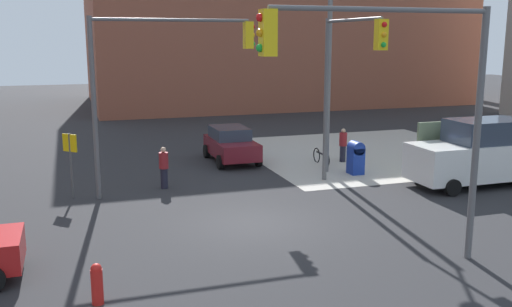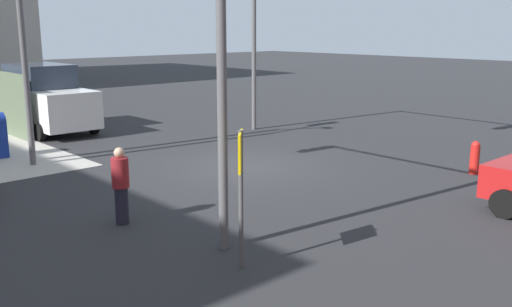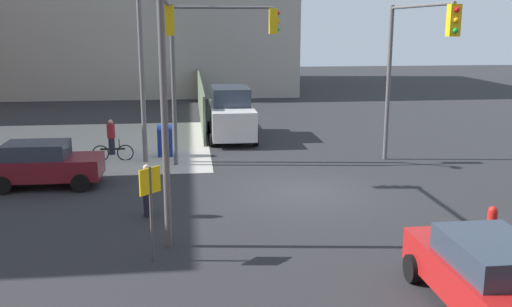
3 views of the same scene
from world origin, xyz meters
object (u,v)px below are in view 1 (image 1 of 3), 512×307
(traffic_signal_nw_corner, at_px, (159,68))
(street_lamp_corner, at_px, (328,64))
(traffic_signal_ne_corner, at_px, (346,70))
(bicycle_leaning_on_fence, at_px, (321,157))
(pedestrian_crossing, at_px, (164,167))
(mailbox_blue, at_px, (356,157))
(traffic_signal_se_corner, at_px, (400,84))
(fire_hydrant, at_px, (97,283))
(coupe_maroon, at_px, (231,144))
(pedestrian_waiting, at_px, (343,145))
(van_white_delivery, at_px, (479,154))

(traffic_signal_nw_corner, bearing_deg, street_lamp_corner, 7.71)
(traffic_signal_ne_corner, relative_size, bicycle_leaning_on_fence, 3.71)
(pedestrian_crossing, bearing_deg, bicycle_leaning_on_fence, -41.94)
(mailbox_blue, xyz_separation_m, pedestrian_crossing, (-8.20, 0.20, 0.08))
(traffic_signal_nw_corner, xyz_separation_m, mailbox_blue, (8.35, 0.50, -3.90))
(bicycle_leaning_on_fence, bearing_deg, pedestrian_crossing, -165.28)
(traffic_signal_se_corner, relative_size, street_lamp_corner, 0.81)
(fire_hydrant, relative_size, coupe_maroon, 0.24)
(traffic_signal_se_corner, relative_size, coupe_maroon, 1.68)
(mailbox_blue, relative_size, pedestrian_waiting, 0.90)
(pedestrian_waiting, height_order, bicycle_leaning_on_fence, pedestrian_waiting)
(street_lamp_corner, xyz_separation_m, bicycle_leaning_on_fence, (0.57, 1.72, -4.35))
(coupe_maroon, distance_m, pedestrian_waiting, 5.28)
(traffic_signal_nw_corner, bearing_deg, van_white_delivery, -12.63)
(traffic_signal_nw_corner, height_order, pedestrian_waiting, traffic_signal_nw_corner)
(fire_hydrant, bearing_deg, street_lamp_corner, 43.96)
(traffic_signal_se_corner, distance_m, street_lamp_corner, 10.37)
(pedestrian_waiting, bearing_deg, traffic_signal_se_corner, 31.24)
(traffic_signal_ne_corner, relative_size, mailbox_blue, 4.55)
(traffic_signal_ne_corner, height_order, van_white_delivery, traffic_signal_ne_corner)
(pedestrian_waiting, bearing_deg, coupe_maroon, -56.60)
(traffic_signal_nw_corner, relative_size, van_white_delivery, 1.20)
(pedestrian_crossing, bearing_deg, traffic_signal_ne_corner, -76.50)
(mailbox_blue, height_order, pedestrian_crossing, pedestrian_crossing)
(traffic_signal_nw_corner, xyz_separation_m, street_lamp_corner, (7.18, 0.97, 0.03))
(street_lamp_corner, relative_size, pedestrian_crossing, 4.89)
(traffic_signal_se_corner, height_order, street_lamp_corner, street_lamp_corner)
(fire_hydrant, bearing_deg, coupe_maroon, 62.93)
(traffic_signal_nw_corner, bearing_deg, pedestrian_crossing, 77.57)
(pedestrian_waiting, bearing_deg, street_lamp_corner, 9.88)
(van_white_delivery, height_order, pedestrian_waiting, van_white_delivery)
(pedestrian_waiting, bearing_deg, traffic_signal_nw_corner, -19.59)
(street_lamp_corner, bearing_deg, pedestrian_waiting, 47.42)
(traffic_signal_ne_corner, xyz_separation_m, pedestrian_crossing, (-6.50, 2.35, -3.72))
(pedestrian_waiting, bearing_deg, van_white_delivery, 81.41)
(traffic_signal_ne_corner, bearing_deg, van_white_delivery, -11.06)
(mailbox_blue, distance_m, coupe_maroon, 6.03)
(coupe_maroon, xyz_separation_m, bicycle_leaning_on_fence, (3.79, -1.93, -0.50))
(mailbox_blue, xyz_separation_m, van_white_delivery, (3.70, -3.20, 0.52))
(coupe_maroon, bearing_deg, mailbox_blue, -43.21)
(mailbox_blue, relative_size, coupe_maroon, 0.37)
(traffic_signal_ne_corner, bearing_deg, bicycle_leaning_on_fence, 75.78)
(traffic_signal_nw_corner, xyz_separation_m, traffic_signal_ne_corner, (6.65, -1.65, -0.10))
(van_white_delivery, bearing_deg, bicycle_leaning_on_fence, 128.53)
(traffic_signal_se_corner, xyz_separation_m, street_lamp_corner, (2.85, 9.97, 0.04))
(mailbox_blue, relative_size, bicycle_leaning_on_fence, 0.82)
(traffic_signal_nw_corner, relative_size, mailbox_blue, 4.55)
(van_white_delivery, xyz_separation_m, bicycle_leaning_on_fence, (-4.30, 5.40, -0.93))
(street_lamp_corner, bearing_deg, bicycle_leaning_on_fence, 71.67)
(traffic_signal_ne_corner, distance_m, coupe_maroon, 7.77)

